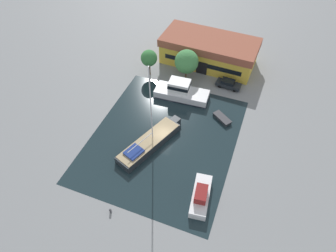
{
  "coord_description": "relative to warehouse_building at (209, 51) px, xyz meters",
  "views": [
    {
      "loc": [
        12.01,
        -29.38,
        37.58
      ],
      "look_at": [
        0.0,
        2.04,
        1.0
      ],
      "focal_mm": 32.0,
      "sensor_mm": 36.0,
      "label": 1
    }
  ],
  "objects": [
    {
      "name": "cabin_boat",
      "position": [
        7.86,
        -31.63,
        -1.89
      ],
      "size": [
        3.11,
        6.7,
        2.48
      ],
      "rotation": [
        0.0,
        0.0,
        0.13
      ],
      "color": "white",
      "rests_on": "water_canal"
    },
    {
      "name": "quay_tree_by_water",
      "position": [
        -9.82,
        -8.29,
        1.1
      ],
      "size": [
        3.2,
        3.2,
        5.52
      ],
      "color": "brown",
      "rests_on": "ground"
    },
    {
      "name": "sailboat_moored",
      "position": [
        -2.53,
        -25.27,
        -2.05
      ],
      "size": [
        7.07,
        12.94,
        15.05
      ],
      "rotation": [
        0.0,
        0.0,
        -0.36
      ],
      "color": "#23282D",
      "rests_on": "water_canal"
    },
    {
      "name": "warehouse_building",
      "position": [
        0.0,
        0.0,
        0.0
      ],
      "size": [
        19.62,
        9.78,
        5.51
      ],
      "rotation": [
        0.0,
        0.0,
        -0.04
      ],
      "color": "gold",
      "rests_on": "ground"
    },
    {
      "name": "small_dinghy",
      "position": [
        6.95,
        -15.58,
        -2.46
      ],
      "size": [
        3.71,
        3.21,
        0.64
      ],
      "rotation": [
        0.0,
        0.0,
        0.95
      ],
      "color": "#23282D",
      "rests_on": "water_canal"
    },
    {
      "name": "quay_tree_near_building",
      "position": [
        -2.55,
        -7.16,
        1.37
      ],
      "size": [
        4.56,
        4.56,
        6.44
      ],
      "color": "brown",
      "rests_on": "ground"
    },
    {
      "name": "parked_car",
      "position": [
        5.88,
        -6.57,
        -1.98
      ],
      "size": [
        4.88,
        2.29,
        1.59
      ],
      "rotation": [
        0.0,
        0.0,
        4.63
      ],
      "color": "#1E2328",
      "rests_on": "ground"
    },
    {
      "name": "water_canal",
      "position": [
        -0.95,
        -23.23,
        -2.79
      ],
      "size": [
        22.78,
        27.21,
        0.01
      ],
      "primitive_type": "cube",
      "color": "#19282D",
      "rests_on": "ground"
    },
    {
      "name": "motor_cruiser",
      "position": [
        -1.7,
        -12.51,
        -1.5
      ],
      "size": [
        10.19,
        4.3,
        3.6
      ],
      "rotation": [
        0.0,
        0.0,
        1.63
      ],
      "color": "silver",
      "rests_on": "water_canal"
    },
    {
      "name": "ground_plane",
      "position": [
        -0.95,
        -23.23,
        -2.79
      ],
      "size": [
        440.0,
        440.0,
        0.0
      ],
      "primitive_type": "plane",
      "color": "gray"
    },
    {
      "name": "mooring_bollard",
      "position": [
        -2.86,
        -37.84,
        -2.37
      ],
      "size": [
        0.33,
        0.33,
        0.78
      ],
      "color": "#47474C",
      "rests_on": "ground"
    }
  ]
}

